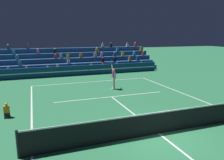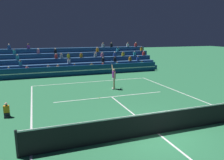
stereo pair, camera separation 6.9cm
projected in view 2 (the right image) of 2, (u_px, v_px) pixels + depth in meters
The scene contains 8 objects.
ground_plane at pixel (158, 134), 10.02m from camera, with size 120.00×120.00×0.00m, color #2D7A4C.
court_lines at pixel (158, 134), 10.02m from camera, with size 11.10×23.90×0.01m.
tennis_net at pixel (159, 123), 9.91m from camera, with size 12.00×0.10×1.10m.
sponsor_banner_wall at pixel (84, 70), 24.33m from camera, with size 18.00×0.26×1.10m.
bleacher_stand at pixel (77, 62), 27.74m from camera, with size 19.72×4.75×3.38m.
ball_kid_courtside at pixel (7, 112), 11.93m from camera, with size 0.30×0.36×0.84m.
tennis_player at pixel (114, 77), 17.99m from camera, with size 0.35×1.18×2.42m.
tennis_ball at pixel (99, 98), 15.62m from camera, with size 0.07×0.07×0.07m, color #C6DB33.
Camera 2 is at (-5.14, -8.04, 4.48)m, focal length 35.00 mm.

